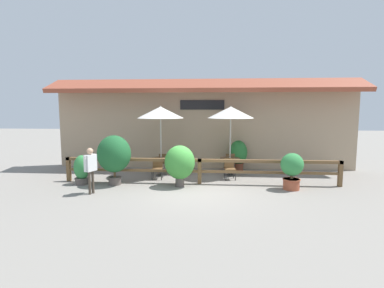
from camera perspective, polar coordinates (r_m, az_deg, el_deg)
name	(u,v)px	position (r m, az deg, el deg)	size (l,w,h in m)	color
ground_plane	(198,191)	(10.43, 1.12, -8.99)	(60.00, 60.00, 0.00)	gray
building_facade	(203,123)	(14.15, 2.16, 4.07)	(14.28, 1.49, 4.23)	tan
patio_railing	(200,166)	(11.29, 1.46, -4.14)	(10.40, 0.14, 0.95)	brown
patio_umbrella_near	(160,113)	(12.59, -6.02, 5.98)	(1.93, 1.93, 2.95)	#B7B2A8
dining_table_near	(161,162)	(12.79, -5.91, -3.34)	(0.85, 0.85, 0.75)	#4C3826
chair_near_streetside	(157,167)	(12.20, -6.63, -4.43)	(0.45, 0.45, 0.85)	brown
chair_near_wallside	(164,162)	(13.43, -5.45, -3.39)	(0.48, 0.48, 0.85)	brown
patio_umbrella_middle	(231,113)	(12.62, 7.38, 5.97)	(1.93, 1.93, 2.95)	#B7B2A8
dining_table_middle	(230,162)	(12.82, 7.24, -3.34)	(0.85, 0.85, 0.75)	#4C3826
chair_middle_streetside	(230,168)	(12.15, 7.19, -4.49)	(0.47, 0.47, 0.85)	brown
chair_middle_wallside	(230,162)	(13.52, 7.16, -3.34)	(0.49, 0.49, 0.85)	brown
potted_plant_small_flowering	(82,170)	(12.02, -20.24, -4.70)	(0.59, 0.56, 1.10)	#564C47
potted_plant_tall_tropical	(292,169)	(11.06, 18.50, -4.53)	(0.79, 0.71, 1.29)	#9E4C33
potted_plant_corner_fern	(180,163)	(10.88, -2.36, -3.61)	(1.10, 0.99, 1.51)	#564C47
potted_plant_broad_leaf	(114,155)	(11.45, -14.62, -2.00)	(1.25, 1.12, 1.86)	#564C47
potted_plant_entrance_palm	(238,154)	(13.76, 8.78, -1.95)	(0.82, 0.73, 1.40)	brown
pedestrian	(90,165)	(10.46, -18.77, -3.73)	(0.32, 0.52, 1.54)	#42382D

